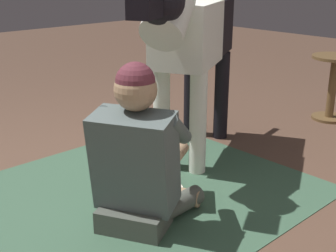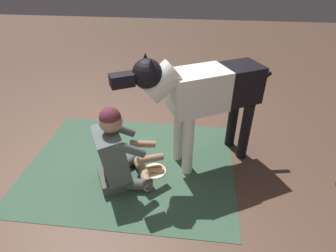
% 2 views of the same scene
% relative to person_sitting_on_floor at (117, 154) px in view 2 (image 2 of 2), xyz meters
% --- Properties ---
extents(ground_plane, '(13.76, 13.76, 0.00)m').
position_rel_person_sitting_on_floor_xyz_m(ground_plane, '(0.13, -0.61, -0.35)').
color(ground_plane, brown).
extents(area_rug, '(2.21, 1.69, 0.01)m').
position_rel_person_sitting_on_floor_xyz_m(area_rug, '(-0.05, -0.25, -0.35)').
color(area_rug, '#35533E').
rests_on(area_rug, ground).
extents(person_sitting_on_floor, '(0.70, 0.63, 0.85)m').
position_rel_person_sitting_on_floor_xyz_m(person_sitting_on_floor, '(0.00, 0.00, 0.00)').
color(person_sitting_on_floor, '#42473F').
rests_on(person_sitting_on_floor, ground).
extents(large_dog, '(1.49, 0.88, 1.27)m').
position_rel_person_sitting_on_floor_xyz_m(large_dog, '(-0.78, -0.42, 0.47)').
color(large_dog, silver).
rests_on(large_dog, ground).
extents(hot_dog_on_plate, '(0.24, 0.24, 0.06)m').
position_rel_person_sitting_on_floor_xyz_m(hot_dog_on_plate, '(-0.32, -0.17, -0.33)').
color(hot_dog_on_plate, silver).
rests_on(hot_dog_on_plate, ground).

